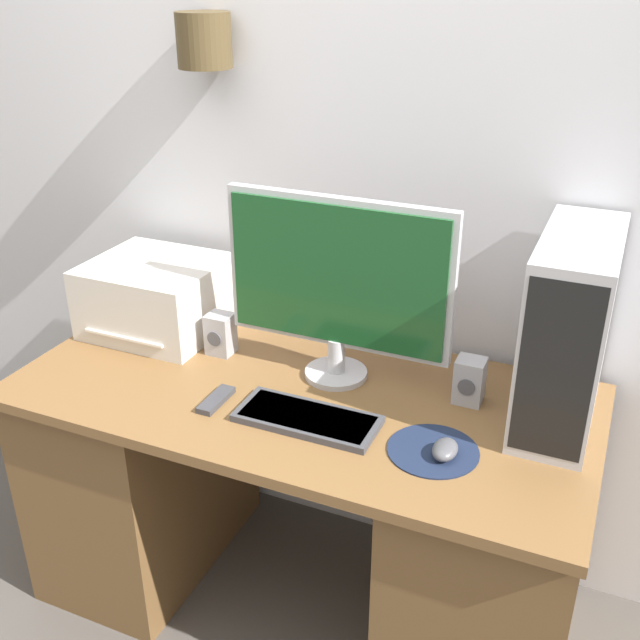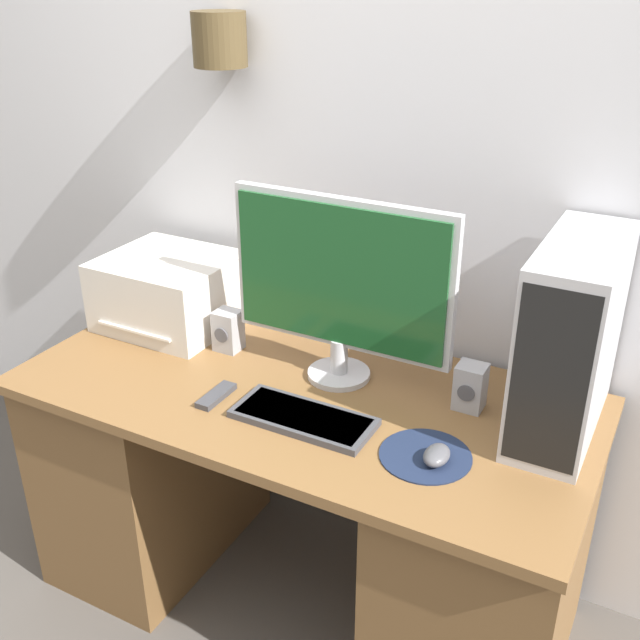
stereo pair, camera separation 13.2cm
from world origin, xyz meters
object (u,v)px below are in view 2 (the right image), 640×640
Objects in this scene: printer at (170,291)px; speaker_right at (470,387)px; speaker_left at (228,330)px; monitor at (341,281)px; keyboard at (303,418)px; mouse at (437,455)px; computer_tower at (570,339)px; remote_control at (216,396)px.

printer is 3.16× the size of speaker_right.
speaker_left and speaker_right have the same top height.
monitor is 1.61× the size of printer.
monitor reaches higher than speaker_left.
keyboard is at bearing -24.49° from printer.
keyboard is 2.93× the size of speaker_right.
mouse is 0.18× the size of computer_tower.
printer is (-0.61, 0.05, -0.18)m from monitor.
keyboard is 0.75× the size of computer_tower.
remote_control is at bearing -62.66° from speaker_left.
computer_tower reaches higher than speaker_right.
mouse is (0.35, -0.01, 0.01)m from keyboard.
keyboard is at bearing 3.13° from remote_control.
monitor reaches higher than keyboard.
speaker_left is at bearing 162.07° from mouse.
computer_tower is 0.89m from remote_control.
speaker_left reaches higher than keyboard.
mouse is at bearing -17.93° from speaker_left.
speaker_left reaches higher than mouse.
monitor is 1.74× the size of keyboard.
speaker_right is 0.65m from remote_control.
speaker_right reaches higher than keyboard.
monitor is at bearing 47.61° from remote_control.
computer_tower is (0.21, 0.29, 0.21)m from mouse.
monitor reaches higher than remote_control.
speaker_right is 0.93× the size of remote_control.
monitor is 1.31× the size of computer_tower.
keyboard is 0.35m from mouse.
printer is 2.92× the size of remote_control.
mouse is 0.60m from remote_control.
speaker_right is (0.97, -0.03, -0.05)m from printer.
keyboard is (0.02, -0.24, -0.27)m from monitor.
remote_control is at bearing -155.74° from speaker_right.
printer is 0.50m from remote_control.
remote_control is at bearing -160.04° from computer_tower.
computer_tower is (0.58, 0.04, -0.05)m from monitor.
mouse is 0.41m from computer_tower.
computer_tower reaches higher than keyboard.
printer is 3.16× the size of speaker_left.
speaker_left is (-0.93, -0.05, -0.18)m from computer_tower.
keyboard is 0.43m from speaker_right.
speaker_right is (-0.01, 0.26, 0.04)m from mouse.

